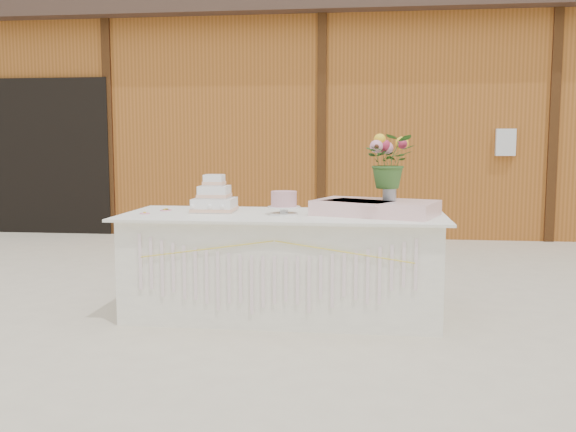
% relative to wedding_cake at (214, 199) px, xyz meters
% --- Properties ---
extents(ground, '(80.00, 80.00, 0.00)m').
position_rel_wedding_cake_xyz_m(ground, '(0.54, -0.08, -0.87)').
color(ground, beige).
rests_on(ground, ground).
extents(barn, '(12.60, 4.60, 3.30)m').
position_rel_wedding_cake_xyz_m(barn, '(0.53, 5.91, 0.81)').
color(barn, '#9E5821').
rests_on(barn, ground).
extents(cake_table, '(2.40, 1.00, 0.77)m').
position_rel_wedding_cake_xyz_m(cake_table, '(0.54, -0.09, -0.48)').
color(cake_table, white).
rests_on(cake_table, ground).
extents(wedding_cake, '(0.32, 0.32, 0.29)m').
position_rel_wedding_cake_xyz_m(wedding_cake, '(0.00, 0.00, 0.00)').
color(wedding_cake, white).
rests_on(wedding_cake, cake_table).
extents(pink_cake_stand, '(0.24, 0.24, 0.17)m').
position_rel_wedding_cake_xyz_m(pink_cake_stand, '(0.56, -0.13, 0.00)').
color(pink_cake_stand, white).
rests_on(pink_cake_stand, cake_table).
extents(satin_runner, '(0.98, 0.75, 0.11)m').
position_rel_wedding_cake_xyz_m(satin_runner, '(1.23, -0.08, -0.04)').
color(satin_runner, '#FFCFCD').
rests_on(satin_runner, cake_table).
extents(flower_vase, '(0.10, 0.10, 0.14)m').
position_rel_wedding_cake_xyz_m(flower_vase, '(1.33, -0.06, 0.08)').
color(flower_vase, '#A5A6AA').
rests_on(flower_vase, satin_runner).
extents(bouquet, '(0.36, 0.31, 0.39)m').
position_rel_wedding_cake_xyz_m(bouquet, '(1.33, -0.06, 0.34)').
color(bouquet, '#345E25').
rests_on(bouquet, flower_vase).
extents(loose_flowers, '(0.28, 0.38, 0.02)m').
position_rel_wedding_cake_xyz_m(loose_flowers, '(-0.42, -0.06, -0.09)').
color(loose_flowers, pink).
rests_on(loose_flowers, cake_table).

